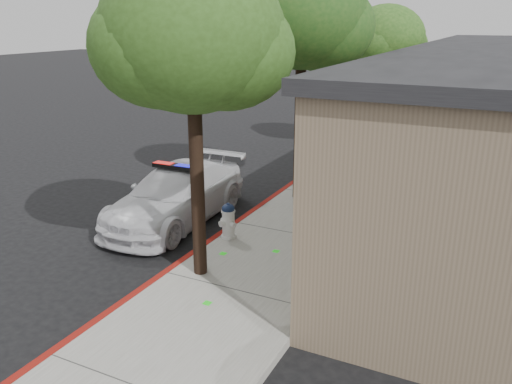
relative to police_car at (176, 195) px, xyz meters
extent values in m
plane|color=black|center=(1.54, -2.76, -0.70)|extent=(120.00, 120.00, 0.00)
cube|color=gray|center=(3.14, 0.24, -0.63)|extent=(3.20, 60.00, 0.15)
cube|color=maroon|center=(1.60, 0.24, -0.62)|extent=(0.14, 60.00, 0.16)
cube|color=black|center=(4.71, -1.76, 1.25)|extent=(0.08, 1.48, 1.68)
cube|color=black|center=(4.71, 1.24, 1.25)|extent=(0.08, 1.48, 1.68)
cube|color=black|center=(4.71, 4.24, 1.25)|extent=(0.08, 1.48, 1.68)
cube|color=black|center=(4.71, 7.24, 1.25)|extent=(0.08, 1.48, 1.68)
cube|color=black|center=(4.71, 10.24, 1.25)|extent=(0.08, 1.48, 1.68)
cube|color=black|center=(4.71, 13.24, 1.25)|extent=(0.08, 1.48, 1.68)
cube|color=black|center=(4.71, 16.24, 1.25)|extent=(0.08, 1.48, 1.68)
imported|color=white|center=(0.00, 0.00, 0.00)|extent=(2.09, 4.88, 1.40)
cube|color=black|center=(0.00, 0.00, 0.76)|extent=(1.21, 0.31, 0.10)
cube|color=red|center=(-0.32, -0.01, 0.76)|extent=(0.53, 0.25, 0.11)
cube|color=#0C0DD3|center=(0.32, 0.01, 0.76)|extent=(0.53, 0.25, 0.11)
cylinder|color=white|center=(1.90, -0.66, -0.52)|extent=(0.35, 0.35, 0.06)
cylinder|color=white|center=(1.90, -0.66, -0.21)|extent=(0.29, 0.29, 0.56)
cylinder|color=white|center=(1.90, -0.66, 0.09)|extent=(0.33, 0.33, 0.04)
ellipsoid|color=#101D3D|center=(1.90, -0.66, 0.15)|extent=(0.30, 0.30, 0.22)
cylinder|color=#101D3D|center=(1.90, -0.66, 0.26)|extent=(0.07, 0.07, 0.06)
cylinder|color=white|center=(1.74, -0.59, -0.18)|extent=(0.16, 0.15, 0.11)
cylinder|color=white|center=(2.06, -0.73, -0.18)|extent=(0.16, 0.15, 0.11)
cylinder|color=white|center=(1.83, -0.82, -0.16)|extent=(0.18, 0.17, 0.14)
cylinder|color=black|center=(2.24, -2.44, 1.28)|extent=(0.27, 0.27, 3.68)
ellipsoid|color=#2F5019|center=(2.24, -2.44, 4.04)|extent=(3.27, 3.27, 2.78)
ellipsoid|color=#2F5019|center=(2.74, -2.11, 3.74)|extent=(2.45, 2.45, 2.08)
ellipsoid|color=#2F5019|center=(1.85, -2.76, 3.84)|extent=(2.55, 2.55, 2.17)
cylinder|color=black|center=(2.24, 2.75, 1.44)|extent=(0.28, 0.28, 3.99)
ellipsoid|color=#1E4E18|center=(2.24, 2.75, 4.40)|extent=(3.34, 3.34, 2.84)
ellipsoid|color=#1E4E18|center=(2.70, 3.03, 4.08)|extent=(2.69, 2.69, 2.29)
ellipsoid|color=#1E4E18|center=(1.80, 2.57, 4.19)|extent=(2.59, 2.59, 2.20)
cylinder|color=black|center=(2.90, 9.44, 1.09)|extent=(0.24, 0.24, 3.29)
ellipsoid|color=#234E18|center=(2.90, 9.44, 3.59)|extent=(2.82, 2.82, 2.40)
ellipsoid|color=#234E18|center=(3.27, 9.79, 3.31)|extent=(2.16, 2.16, 1.84)
ellipsoid|color=#234E18|center=(2.73, 9.08, 3.40)|extent=(2.26, 2.26, 1.92)
camera|label=1|loc=(7.44, -10.43, 4.31)|focal=36.74mm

